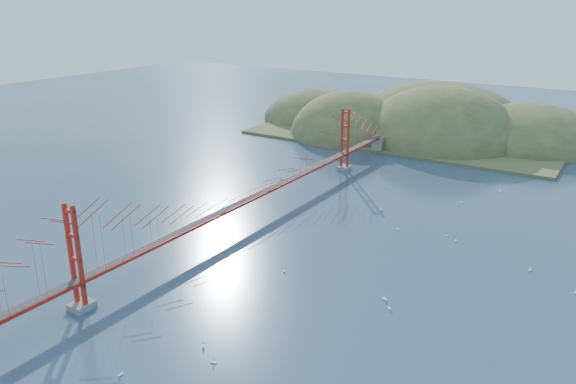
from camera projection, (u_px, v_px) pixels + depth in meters
The scene contains 17 objects.
ground at pixel (251, 219), 82.88m from camera, with size 320.00×320.00×0.00m, color #2F455F.
bridge at pixel (250, 173), 80.73m from camera, with size 2.20×94.40×12.00m.
far_headlands at pixel (425, 132), 136.29m from camera, with size 84.00×58.00×25.00m.
sailboat_2 at pixel (385, 298), 60.67m from camera, with size 0.63×0.56×0.72m.
sailboat_16 at pixel (381, 209), 86.39m from camera, with size 0.60×0.60×0.67m.
sailboat_14 at pixel (456, 240), 75.26m from camera, with size 0.40×0.48×0.55m.
sailboat_4 at pixel (576, 292), 62.02m from camera, with size 0.65×0.66×0.74m.
sailboat_6 at pixel (389, 308), 58.86m from camera, with size 0.59×0.59×0.64m.
sailboat_0 at pixel (284, 271), 66.88m from camera, with size 0.42×0.49×0.56m.
sailboat_7 at pixel (461, 202), 89.53m from camera, with size 0.48×0.39×0.56m.
sailboat_3 at pixel (398, 229), 79.01m from camera, with size 0.58×0.54×0.65m.
sailboat_10 at pixel (121, 374), 48.50m from camera, with size 0.42×0.51×0.59m.
sailboat_8 at pixel (447, 235), 76.88m from camera, with size 0.54×0.53×0.61m.
sailboat_5 at pixel (530, 269), 67.14m from camera, with size 0.53×0.61×0.69m.
sailboat_15 at pixel (500, 191), 94.67m from camera, with size 0.47×0.58×0.68m.
sailboat_extra_0 at pixel (204, 345), 52.53m from camera, with size 0.57×0.57×0.61m.
sailboat_extra_1 at pixel (214, 362), 50.13m from camera, with size 0.56×0.52×0.63m.
Camera 1 is at (46.14, -61.90, 30.88)m, focal length 35.00 mm.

